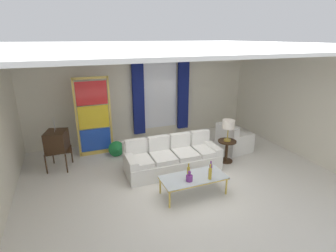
% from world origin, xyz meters
% --- Properties ---
extents(ground_plane, '(16.00, 16.00, 0.00)m').
position_xyz_m(ground_plane, '(0.00, 0.00, 0.00)').
color(ground_plane, white).
extents(wall_rear, '(8.00, 0.12, 3.00)m').
position_xyz_m(wall_rear, '(0.00, 3.06, 1.50)').
color(wall_rear, silver).
rests_on(wall_rear, ground).
extents(wall_right, '(0.12, 7.00, 3.00)m').
position_xyz_m(wall_right, '(3.66, 0.60, 1.50)').
color(wall_right, silver).
rests_on(wall_right, ground).
extents(ceiling_slab, '(8.00, 7.60, 0.04)m').
position_xyz_m(ceiling_slab, '(0.00, 0.80, 3.02)').
color(ceiling_slab, white).
extents(curtained_window, '(2.00, 0.17, 2.70)m').
position_xyz_m(curtained_window, '(0.55, 2.89, 1.74)').
color(curtained_window, white).
rests_on(curtained_window, ground).
extents(couch_white_long, '(2.35, 0.95, 0.86)m').
position_xyz_m(couch_white_long, '(-0.03, 0.60, 0.31)').
color(couch_white_long, white).
rests_on(couch_white_long, ground).
extents(coffee_table, '(1.38, 0.62, 0.41)m').
position_xyz_m(coffee_table, '(-0.03, -0.61, 0.38)').
color(coffee_table, silver).
rests_on(coffee_table, ground).
extents(bottle_blue_decanter, '(0.07, 0.07, 0.34)m').
position_xyz_m(bottle_blue_decanter, '(0.24, -0.82, 0.55)').
color(bottle_blue_decanter, gold).
rests_on(bottle_blue_decanter, coffee_table).
extents(bottle_crystal_tall, '(0.06, 0.06, 0.33)m').
position_xyz_m(bottle_crystal_tall, '(-0.16, -0.61, 0.54)').
color(bottle_crystal_tall, gold).
rests_on(bottle_crystal_tall, coffee_table).
extents(bottle_amber_squat, '(0.06, 0.06, 0.28)m').
position_xyz_m(bottle_amber_squat, '(0.38, -0.60, 0.52)').
color(bottle_amber_squat, '#753384').
rests_on(bottle_amber_squat, coffee_table).
extents(bottle_ruby_flask, '(0.14, 0.14, 0.23)m').
position_xyz_m(bottle_ruby_flask, '(-0.19, -0.73, 0.49)').
color(bottle_ruby_flask, '#753384').
rests_on(bottle_ruby_flask, coffee_table).
extents(vintage_tv, '(0.65, 0.70, 1.35)m').
position_xyz_m(vintage_tv, '(-2.67, 1.68, 0.73)').
color(vintage_tv, '#382314').
rests_on(vintage_tv, ground).
extents(armchair_white, '(0.91, 0.90, 0.80)m').
position_xyz_m(armchair_white, '(2.07, 0.99, 0.29)').
color(armchair_white, white).
rests_on(armchair_white, ground).
extents(stained_glass_divider, '(0.95, 0.05, 2.20)m').
position_xyz_m(stained_glass_divider, '(-1.68, 2.21, 1.06)').
color(stained_glass_divider, gold).
rests_on(stained_glass_divider, ground).
extents(peacock_figurine, '(0.44, 0.60, 0.50)m').
position_xyz_m(peacock_figurine, '(-1.18, 1.78, 0.22)').
color(peacock_figurine, beige).
rests_on(peacock_figurine, ground).
extents(round_side_table, '(0.48, 0.48, 0.59)m').
position_xyz_m(round_side_table, '(1.49, 0.45, 0.36)').
color(round_side_table, '#382314').
rests_on(round_side_table, ground).
extents(table_lamp_brass, '(0.32, 0.32, 0.57)m').
position_xyz_m(table_lamp_brass, '(1.49, 0.45, 1.03)').
color(table_lamp_brass, '#B29338').
rests_on(table_lamp_brass, round_side_table).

